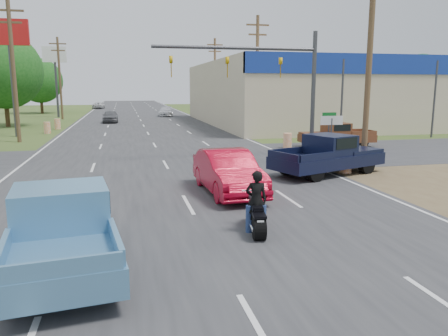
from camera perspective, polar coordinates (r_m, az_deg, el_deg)
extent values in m
plane|color=#354C1E|center=(7.64, 4.57, -20.48)|extent=(200.00, 200.00, 0.00)
cube|color=#2D2D30|center=(46.45, -10.45, 5.45)|extent=(15.00, 180.00, 0.02)
cube|color=#2D2D30|center=(24.64, -8.08, 1.21)|extent=(120.00, 10.00, 0.02)
cube|color=brown|center=(21.18, 25.31, -1.22)|extent=(8.00, 18.00, 0.01)
cube|color=#B7A88C|center=(57.41, 23.71, 8.97)|extent=(50.00, 28.00, 6.60)
cylinder|color=#4C3823|center=(22.45, 18.41, 12.68)|extent=(0.28, 0.28, 10.00)
cylinder|color=#4C3823|center=(39.00, 4.34, 12.01)|extent=(0.28, 0.28, 10.00)
cube|color=#4C3823|center=(39.34, 4.43, 18.14)|extent=(2.00, 0.14, 0.14)
cube|color=#4C3823|center=(39.24, 4.41, 16.98)|extent=(1.60, 0.14, 0.14)
cylinder|color=#4C3823|center=(56.44, -1.18, 11.55)|extent=(0.28, 0.28, 10.00)
cube|color=#4C3823|center=(56.68, -1.20, 15.80)|extent=(2.00, 0.14, 0.14)
cube|color=#4C3823|center=(56.61, -1.20, 14.99)|extent=(1.60, 0.14, 0.14)
cylinder|color=#4C3823|center=(35.07, -25.78, 11.20)|extent=(0.28, 0.28, 10.00)
cube|color=#4C3823|center=(35.44, -26.34, 17.98)|extent=(2.00, 0.14, 0.14)
cube|color=#4C3823|center=(35.33, -26.23, 16.70)|extent=(1.60, 0.14, 0.14)
cylinder|color=#4C3823|center=(58.73, -20.64, 10.85)|extent=(0.28, 0.28, 10.00)
cube|color=#4C3823|center=(58.96, -20.91, 14.93)|extent=(2.00, 0.14, 0.14)
cube|color=#4C3823|center=(58.89, -20.86, 14.16)|extent=(1.60, 0.14, 0.14)
cylinder|color=#422D19|center=(49.64, -26.49, 6.71)|extent=(0.44, 0.44, 3.24)
sphere|color=#154915|center=(49.62, -26.87, 11.27)|extent=(7.56, 7.56, 7.56)
cylinder|color=#422D19|center=(73.30, -22.71, 7.72)|extent=(0.44, 0.44, 2.88)
sphere|color=#154915|center=(73.27, -22.91, 10.46)|extent=(6.72, 6.72, 6.72)
cylinder|color=#422D19|center=(95.23, 24.11, 8.28)|extent=(0.44, 0.44, 3.60)
sphere|color=#154915|center=(95.23, 24.31, 10.92)|extent=(8.40, 8.40, 8.40)
cylinder|color=#422D19|center=(106.21, 4.67, 9.23)|extent=(0.44, 0.44, 3.42)
sphere|color=#154915|center=(106.20, 4.70, 11.49)|extent=(7.98, 7.98, 7.98)
cylinder|color=orange|center=(21.09, 15.62, 0.72)|extent=(0.56, 0.56, 1.00)
cylinder|color=orange|center=(28.90, 8.30, 3.54)|extent=(0.56, 0.56, 1.00)
cylinder|color=orange|center=(40.90, -22.09, 4.89)|extent=(0.56, 0.56, 1.00)
cylinder|color=orange|center=(44.80, -20.93, 5.39)|extent=(0.56, 0.56, 1.00)
cylinder|color=#3F3F44|center=(39.17, -25.89, 10.27)|extent=(0.30, 0.30, 9.00)
cube|color=#B21414|center=(39.40, -26.33, 15.64)|extent=(3.00, 0.35, 2.00)
cylinder|color=#3F3F44|center=(62.82, -21.05, 10.30)|extent=(0.30, 0.30, 9.00)
cube|color=white|center=(62.96, -21.28, 13.66)|extent=(3.00, 0.35, 2.00)
cylinder|color=#3F3F44|center=(22.84, 13.77, 3.30)|extent=(0.08, 0.08, 2.40)
cube|color=white|center=(22.73, 13.89, 6.06)|extent=(1.20, 0.05, 0.45)
cylinder|color=#3F3F44|center=(24.44, 13.46, 3.77)|extent=(0.08, 0.08, 2.40)
cube|color=#0C591E|center=(24.33, 13.59, 6.81)|extent=(0.80, 0.04, 0.22)
cylinder|color=#3F3F44|center=(25.51, 11.56, 9.30)|extent=(0.24, 0.24, 7.00)
cylinder|color=#3F3F44|center=(24.10, 1.63, 15.39)|extent=(9.00, 0.18, 0.18)
imported|color=gold|center=(24.81, 7.40, 14.13)|extent=(0.18, 0.40, 1.10)
imported|color=gold|center=(23.94, 0.43, 14.35)|extent=(0.18, 0.40, 1.10)
imported|color=gold|center=(23.43, -6.96, 14.36)|extent=(0.18, 0.40, 1.10)
imported|color=#AD0820|center=(16.32, 0.53, -0.57)|extent=(1.96, 4.96, 1.61)
cylinder|color=black|center=(11.50, 4.62, -7.84)|extent=(0.41, 0.68, 0.64)
cylinder|color=black|center=(12.83, 3.65, -5.87)|extent=(0.21, 0.65, 0.64)
cube|color=black|center=(12.11, 4.11, -5.49)|extent=(0.39, 1.19, 0.29)
cube|color=black|center=(12.29, 3.96, -4.31)|extent=(0.33, 0.57, 0.21)
cube|color=black|center=(11.79, 4.32, -5.15)|extent=(0.37, 0.57, 0.10)
cylinder|color=white|center=(12.51, 3.78, -2.98)|extent=(0.63, 0.14, 0.05)
cube|color=white|center=(11.23, 4.80, -7.15)|extent=(0.18, 0.05, 0.12)
imported|color=black|center=(11.91, 4.22, -4.69)|extent=(0.65, 0.48, 1.64)
cylinder|color=black|center=(11.98, -24.48, -7.51)|extent=(0.42, 0.88, 0.85)
cylinder|color=black|center=(11.95, -15.92, -7.00)|extent=(0.42, 0.88, 0.85)
cylinder|color=black|center=(8.90, -26.06, -13.84)|extent=(0.42, 0.88, 0.85)
cylinder|color=black|center=(8.86, -14.28, -13.17)|extent=(0.42, 0.88, 0.85)
cube|color=teal|center=(10.29, -20.27, -8.74)|extent=(2.77, 5.71, 0.55)
cube|color=teal|center=(11.78, -20.38, -4.58)|extent=(2.25, 2.32, 0.19)
cube|color=teal|center=(10.19, -20.53, -4.72)|extent=(2.13, 1.87, 0.90)
cube|color=black|center=(10.16, -20.58, -3.86)|extent=(2.13, 1.55, 0.48)
cube|color=teal|center=(7.62, -20.48, -12.18)|extent=(1.94, 0.32, 0.32)
cylinder|color=black|center=(22.32, 14.58, 1.09)|extent=(0.90, 0.59, 0.84)
cylinder|color=black|center=(21.20, 18.13, 0.42)|extent=(0.90, 0.59, 0.84)
cylinder|color=black|center=(20.02, 8.25, 0.27)|extent=(0.90, 0.59, 0.84)
cylinder|color=black|center=(18.76, 11.86, -0.53)|extent=(0.90, 0.59, 0.84)
cube|color=black|center=(20.49, 13.36, 0.99)|extent=(5.88, 3.91, 0.55)
cube|color=black|center=(21.66, 16.39, 2.28)|extent=(2.66, 2.61, 0.19)
cube|color=black|center=(20.47, 13.66, 3.00)|extent=(2.22, 2.40, 0.90)
cube|color=black|center=(20.45, 13.68, 3.44)|extent=(1.93, 2.32, 0.47)
cube|color=black|center=(18.57, 7.72, 1.54)|extent=(0.76, 1.85, 0.32)
cylinder|color=black|center=(28.93, 12.64, 3.16)|extent=(0.76, 0.29, 0.75)
cylinder|color=black|center=(30.36, 11.35, 3.54)|extent=(0.76, 0.29, 0.75)
cylinder|color=black|center=(30.32, 17.66, 3.25)|extent=(0.76, 0.29, 0.75)
cylinder|color=black|center=(31.68, 16.21, 3.61)|extent=(0.76, 0.29, 0.75)
cube|color=#5C311B|center=(30.27, 14.52, 3.79)|extent=(4.91, 1.90, 0.49)
cube|color=#5C311B|center=(29.58, 12.01, 4.35)|extent=(1.87, 1.80, 0.17)
cube|color=#5C311B|center=(30.16, 14.41, 5.00)|extent=(1.48, 1.74, 0.80)
cube|color=black|center=(30.15, 14.42, 5.26)|extent=(1.18, 1.78, 0.42)
cube|color=#5C311B|center=(31.42, 18.45, 4.51)|extent=(0.08, 1.74, 0.28)
imported|color=#5A5B60|center=(51.49, -14.62, 6.54)|extent=(1.69, 4.16, 1.42)
imported|color=silver|center=(61.45, -7.59, 7.33)|extent=(2.31, 4.72, 1.32)
imported|color=silver|center=(86.26, -16.06, 7.84)|extent=(2.31, 4.38, 1.17)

